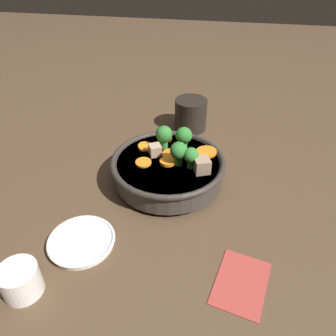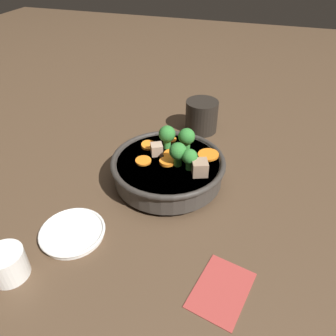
# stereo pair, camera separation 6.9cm
# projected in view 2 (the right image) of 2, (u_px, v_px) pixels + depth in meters

# --- Properties ---
(ground_plane) EXTENTS (3.00, 3.00, 0.00)m
(ground_plane) POSITION_uv_depth(u_px,v_px,m) (168.00, 181.00, 0.72)
(ground_plane) COLOR #4C3826
(stirfry_bowl) EXTENTS (0.24, 0.24, 0.11)m
(stirfry_bowl) POSITION_uv_depth(u_px,v_px,m) (169.00, 167.00, 0.69)
(stirfry_bowl) COLOR #38332D
(stirfry_bowl) RESTS_ON ground_plane
(side_saucer) EXTENTS (0.12, 0.12, 0.01)m
(side_saucer) POSITION_uv_depth(u_px,v_px,m) (72.00, 232.00, 0.59)
(side_saucer) COLOR white
(side_saucer) RESTS_ON ground_plane
(tea_cup) EXTENTS (0.06, 0.06, 0.05)m
(tea_cup) POSITION_uv_depth(u_px,v_px,m) (7.00, 264.00, 0.51)
(tea_cup) COLOR white
(tea_cup) RESTS_ON ground_plane
(dark_mug) EXTENTS (0.11, 0.09, 0.08)m
(dark_mug) POSITION_uv_depth(u_px,v_px,m) (202.00, 116.00, 0.87)
(dark_mug) COLOR black
(dark_mug) RESTS_ON ground_plane
(napkin) EXTENTS (0.12, 0.10, 0.00)m
(napkin) POSITION_uv_depth(u_px,v_px,m) (221.00, 290.00, 0.50)
(napkin) COLOR #A33833
(napkin) RESTS_ON ground_plane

